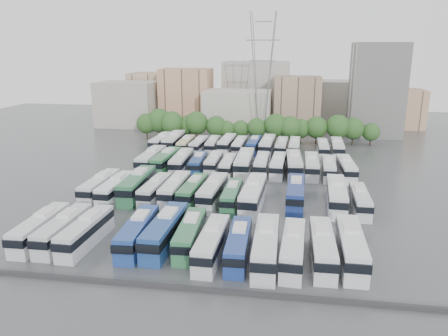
% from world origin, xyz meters
% --- Properties ---
extents(ground, '(220.00, 220.00, 0.00)m').
position_xyz_m(ground, '(0.00, 0.00, 0.00)').
color(ground, '#424447').
rests_on(ground, ground).
extents(parapet, '(56.00, 0.50, 0.50)m').
position_xyz_m(parapet, '(0.00, -33.00, 0.25)').
color(parapet, '#2D2D30').
rests_on(parapet, ground).
extents(tree_line, '(65.13, 7.94, 8.44)m').
position_xyz_m(tree_line, '(-1.66, 42.11, 4.47)').
color(tree_line, black).
rests_on(tree_line, ground).
extents(city_buildings, '(102.00, 35.00, 20.00)m').
position_xyz_m(city_buildings, '(-7.46, 71.86, 7.87)').
color(city_buildings, '#9E998E').
rests_on(city_buildings, ground).
extents(apartment_tower, '(14.00, 14.00, 26.00)m').
position_xyz_m(apartment_tower, '(34.00, 58.00, 13.00)').
color(apartment_tower, silver).
rests_on(apartment_tower, ground).
extents(electricity_pylon, '(9.00, 6.91, 33.83)m').
position_xyz_m(electricity_pylon, '(2.00, 50.00, 18.66)').
color(electricity_pylon, slate).
rests_on(electricity_pylon, ground).
extents(bus_r0_s0, '(2.86, 12.02, 3.76)m').
position_xyz_m(bus_r0_s0, '(-21.38, -24.08, 1.84)').
color(bus_r0_s0, silver).
rests_on(bus_r0_s0, ground).
extents(bus_r0_s1, '(2.63, 11.95, 3.75)m').
position_xyz_m(bus_r0_s1, '(-18.19, -23.94, 1.84)').
color(bus_r0_s1, silver).
rests_on(bus_r0_s1, ground).
extents(bus_r0_s2, '(2.86, 12.01, 3.75)m').
position_xyz_m(bus_r0_s2, '(-14.98, -24.19, 1.84)').
color(bus_r0_s2, silver).
rests_on(bus_r0_s2, ground).
extents(bus_r0_s4, '(3.28, 12.33, 3.83)m').
position_xyz_m(bus_r0_s4, '(-8.28, -23.42, 1.88)').
color(bus_r0_s4, navy).
rests_on(bus_r0_s4, ground).
extents(bus_r0_s5, '(3.07, 13.10, 4.09)m').
position_xyz_m(bus_r0_s5, '(-4.90, -22.71, 2.01)').
color(bus_r0_s5, navy).
rests_on(bus_r0_s5, ground).
extents(bus_r0_s6, '(3.09, 11.79, 3.67)m').
position_xyz_m(bus_r0_s6, '(-1.59, -22.76, 1.80)').
color(bus_r0_s6, '#307047').
rests_on(bus_r0_s6, ground).
extents(bus_r0_s7, '(2.81, 11.94, 3.73)m').
position_xyz_m(bus_r0_s7, '(1.63, -25.02, 1.83)').
color(bus_r0_s7, silver).
rests_on(bus_r0_s7, ground).
extents(bus_r0_s8, '(2.76, 11.46, 3.58)m').
position_xyz_m(bus_r0_s8, '(4.88, -24.75, 1.76)').
color(bus_r0_s8, navy).
rests_on(bus_r0_s8, ground).
extents(bus_r0_s9, '(2.98, 12.99, 4.06)m').
position_xyz_m(bus_r0_s9, '(8.19, -25.14, 2.00)').
color(bus_r0_s9, silver).
rests_on(bus_r0_s9, ground).
extents(bus_r0_s10, '(3.11, 12.03, 3.74)m').
position_xyz_m(bus_r0_s10, '(11.36, -24.91, 1.84)').
color(bus_r0_s10, silver).
rests_on(bus_r0_s10, ground).
extents(bus_r0_s11, '(2.79, 12.21, 3.82)m').
position_xyz_m(bus_r0_s11, '(14.82, -24.21, 1.88)').
color(bus_r0_s11, silver).
rests_on(bus_r0_s11, ground).
extents(bus_r0_s12, '(2.95, 12.87, 4.03)m').
position_xyz_m(bus_r0_s12, '(18.16, -23.72, 1.98)').
color(bus_r0_s12, silver).
rests_on(bus_r0_s12, ground).
extents(bus_r1_s0, '(2.77, 12.14, 3.80)m').
position_xyz_m(bus_r1_s0, '(-21.24, -6.07, 1.87)').
color(bus_r1_s0, silver).
rests_on(bus_r1_s0, ground).
extents(bus_r1_s1, '(2.73, 11.96, 3.74)m').
position_xyz_m(bus_r1_s1, '(-18.11, -6.74, 1.84)').
color(bus_r1_s1, white).
rests_on(bus_r1_s1, ground).
extents(bus_r1_s2, '(3.27, 13.51, 4.22)m').
position_xyz_m(bus_r1_s2, '(-15.06, -4.82, 2.07)').
color(bus_r1_s2, '#2E6B45').
rests_on(bus_r1_s2, ground).
extents(bus_r1_s3, '(2.88, 11.46, 3.57)m').
position_xyz_m(bus_r1_s3, '(-11.51, -6.05, 1.75)').
color(bus_r1_s3, silver).
rests_on(bus_r1_s3, ground).
extents(bus_r1_s4, '(2.73, 12.10, 3.79)m').
position_xyz_m(bus_r1_s4, '(-8.27, -5.44, 1.86)').
color(bus_r1_s4, silver).
rests_on(bus_r1_s4, ground).
extents(bus_r1_s5, '(3.11, 11.77, 3.66)m').
position_xyz_m(bus_r1_s5, '(-5.11, -5.77, 1.80)').
color(bus_r1_s5, '#307042').
rests_on(bus_r1_s5, ground).
extents(bus_r1_s6, '(3.30, 12.55, 3.90)m').
position_xyz_m(bus_r1_s6, '(-1.74, -5.94, 1.92)').
color(bus_r1_s6, silver).
rests_on(bus_r1_s6, ground).
extents(bus_r1_s7, '(2.43, 10.99, 3.45)m').
position_xyz_m(bus_r1_s7, '(1.59, -7.01, 1.69)').
color(bus_r1_s7, '#307148').
rests_on(bus_r1_s7, ground).
extents(bus_r1_s8, '(3.55, 13.75, 4.28)m').
position_xyz_m(bus_r1_s8, '(5.03, -7.19, 2.10)').
color(bus_r1_s8, white).
rests_on(bus_r1_s8, ground).
extents(bus_r1_s10, '(3.09, 12.57, 3.92)m').
position_xyz_m(bus_r1_s10, '(11.70, -4.61, 1.92)').
color(bus_r1_s10, navy).
rests_on(bus_r1_s10, ground).
extents(bus_r1_s12, '(3.37, 13.22, 4.12)m').
position_xyz_m(bus_r1_s12, '(18.11, -5.04, 2.02)').
color(bus_r1_s12, white).
rests_on(bus_r1_s12, ground).
extents(bus_r1_s13, '(2.52, 11.15, 3.49)m').
position_xyz_m(bus_r1_s13, '(21.61, -6.10, 1.71)').
color(bus_r1_s13, silver).
rests_on(bus_r1_s13, ground).
extents(bus_r2_s1, '(3.03, 13.40, 4.20)m').
position_xyz_m(bus_r2_s1, '(-18.14, 12.20, 2.06)').
color(bus_r2_s1, silver).
rests_on(bus_r2_s1, ground).
extents(bus_r2_s2, '(3.43, 12.98, 4.03)m').
position_xyz_m(bus_r2_s2, '(-14.90, 12.07, 1.98)').
color(bus_r2_s2, '#307043').
rests_on(bus_r2_s2, ground).
extents(bus_r2_s3, '(3.13, 12.64, 3.94)m').
position_xyz_m(bus_r2_s3, '(-11.53, 11.85, 1.93)').
color(bus_r2_s3, silver).
rests_on(bus_r2_s3, ground).
extents(bus_r2_s4, '(2.82, 10.91, 3.39)m').
position_xyz_m(bus_r2_s4, '(-8.14, 12.32, 1.67)').
color(bus_r2_s4, navy).
rests_on(bus_r2_s4, ground).
extents(bus_r2_s5, '(2.45, 10.98, 3.44)m').
position_xyz_m(bus_r2_s5, '(-4.99, 13.09, 1.69)').
color(bus_r2_s5, silver).
rests_on(bus_r2_s5, ground).
extents(bus_r2_s6, '(2.45, 10.95, 3.43)m').
position_xyz_m(bus_r2_s6, '(-1.77, 11.27, 1.68)').
color(bus_r2_s6, silver).
rests_on(bus_r2_s6, ground).
extents(bus_r2_s7, '(3.07, 13.69, 4.29)m').
position_xyz_m(bus_r2_s7, '(1.44, 12.37, 2.11)').
color(bus_r2_s7, silver).
rests_on(bus_r2_s7, ground).
extents(bus_r2_s8, '(2.55, 11.59, 3.63)m').
position_xyz_m(bus_r2_s8, '(4.88, 12.96, 1.78)').
color(bus_r2_s8, silver).
rests_on(bus_r2_s8, ground).
extents(bus_r2_s9, '(3.03, 11.97, 3.73)m').
position_xyz_m(bus_r2_s9, '(8.22, 12.56, 1.83)').
color(bus_r2_s9, silver).
rests_on(bus_r2_s9, ground).
extents(bus_r2_s10, '(3.50, 13.41, 4.17)m').
position_xyz_m(bus_r2_s10, '(11.37, 12.89, 2.05)').
color(bus_r2_s10, silver).
rests_on(bus_r2_s10, ground).
extents(bus_r2_s11, '(2.78, 12.33, 3.86)m').
position_xyz_m(bus_r2_s11, '(14.85, 12.98, 1.90)').
color(bus_r2_s11, silver).
rests_on(bus_r2_s11, ground).
extents(bus_r2_s12, '(2.77, 11.34, 3.54)m').
position_xyz_m(bus_r2_s12, '(18.15, 12.27, 1.74)').
color(bus_r2_s12, silver).
rests_on(bus_r2_s12, ground).
extents(bus_r2_s13, '(3.09, 12.04, 3.75)m').
position_xyz_m(bus_r2_s13, '(21.54, 12.29, 1.84)').
color(bus_r2_s13, white).
rests_on(bus_r2_s13, ground).
extents(bus_r3_s0, '(3.21, 12.20, 3.79)m').
position_xyz_m(bus_r3_s0, '(-21.44, 30.48, 1.86)').
color(bus_r3_s0, silver).
rests_on(bus_r3_s0, ground).
extents(bus_r3_s1, '(3.26, 13.61, 4.25)m').
position_xyz_m(bus_r3_s1, '(-18.24, 30.42, 2.09)').
color(bus_r3_s1, silver).
rests_on(bus_r3_s1, ground).
extents(bus_r3_s2, '(2.58, 11.13, 3.48)m').
position_xyz_m(bus_r3_s2, '(-14.89, 29.16, 1.71)').
color(bus_r3_s2, beige).
rests_on(bus_r3_s2, ground).
extents(bus_r3_s3, '(2.90, 11.14, 3.47)m').
position_xyz_m(bus_r3_s3, '(-11.56, 28.91, 1.70)').
color(bus_r3_s3, silver).
rests_on(bus_r3_s3, ground).
extents(bus_r3_s4, '(2.76, 11.07, 3.45)m').
position_xyz_m(bus_r3_s4, '(-8.35, 29.91, 1.69)').
color(bus_r3_s4, silver).
rests_on(bus_r3_s4, ground).
extents(bus_r3_s5, '(3.17, 12.29, 3.83)m').
position_xyz_m(bus_r3_s5, '(-4.90, 30.77, 1.88)').
color(bus_r3_s5, silver).
rests_on(bus_r3_s5, ground).
extents(bus_r3_s6, '(2.69, 11.26, 3.52)m').
position_xyz_m(bus_r3_s6, '(-1.70, 29.84, 1.73)').
color(bus_r3_s6, silver).
rests_on(bus_r3_s6, ground).
extents(bus_r3_s7, '(3.00, 11.47, 3.57)m').
position_xyz_m(bus_r3_s7, '(1.72, 30.76, 1.75)').
color(bus_r3_s7, navy).
rests_on(bus_r3_s7, ground).
extents(bus_r3_s8, '(3.43, 13.09, 4.07)m').
position_xyz_m(bus_r3_s8, '(5.03, 29.86, 2.00)').
color(bus_r3_s8, silver).
rests_on(bus_r3_s8, ground).
extents(bus_r3_s9, '(2.95, 11.61, 3.62)m').
position_xyz_m(bus_r3_s9, '(8.43, 29.84, 1.78)').
color(bus_r3_s9, silver).
rests_on(bus_r3_s9, ground).
extents(bus_r3_s10, '(2.88, 11.67, 3.64)m').
position_xyz_m(bus_r3_s10, '(11.45, 30.38, 1.79)').
color(bus_r3_s10, silver).
rests_on(bus_r3_s10, ground).
extents(bus_r3_s12, '(2.48, 11.12, 3.48)m').
position_xyz_m(bus_r3_s12, '(18.09, 30.20, 1.71)').
color(bus_r3_s12, silver).
rests_on(bus_r3_s12, ground).
extents(bus_r3_s13, '(2.96, 12.23, 3.82)m').
position_xyz_m(bus_r3_s13, '(21.39, 30.42, 1.87)').
color(bus_r3_s13, silver).
rests_on(bus_r3_s13, ground).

